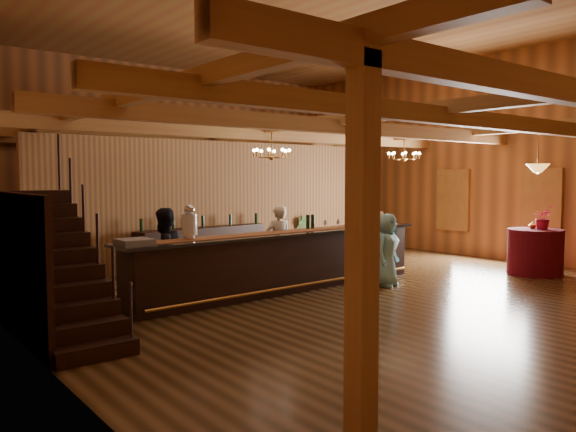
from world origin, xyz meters
TOP-DOWN VIEW (x-y plane):
  - floor at (0.00, 0.00)m, footprint 14.00×14.00m
  - ceiling at (0.00, 0.00)m, footprint 14.00×14.00m
  - wall_back at (0.00, 7.00)m, footprint 12.00×0.10m
  - wall_left at (-6.00, 0.00)m, footprint 0.10×14.00m
  - wall_right at (6.00, 0.00)m, footprint 0.10×14.00m
  - beam_grid at (0.00, 0.51)m, footprint 11.90×13.90m
  - support_posts at (0.00, -0.50)m, footprint 9.20×10.20m
  - partition_wall at (-0.50, 3.50)m, footprint 9.00×0.18m
  - window_right_front at (5.95, -1.60)m, footprint 0.12×1.05m
  - window_right_back at (5.95, 1.00)m, footprint 0.12×1.05m
  - staircase at (-5.45, -0.74)m, footprint 1.00×2.80m
  - backroom_boxes at (-0.29, 5.50)m, footprint 4.10×0.60m
  - tasting_bar at (-1.09, -0.15)m, footprint 6.87×1.12m
  - beverage_dispenser at (-3.17, -0.17)m, footprint 0.26×0.26m
  - glass_rack_tray at (-4.22, -0.31)m, footprint 0.50×0.50m
  - raffle_drum at (1.55, -0.11)m, footprint 0.34×0.24m
  - bar_bottle_0 at (-0.38, 0.01)m, footprint 0.07×0.07m
  - bar_bottle_1 at (-0.24, 0.01)m, footprint 0.07×0.07m
  - backbar_shelf at (-1.00, 3.18)m, footprint 3.58×1.04m
  - round_table at (4.46, -2.25)m, footprint 1.19×1.19m
  - chandelier_left at (-0.55, 1.00)m, footprint 0.80×0.80m
  - chandelier_right at (3.48, 0.76)m, footprint 0.80×0.80m
  - pendant_lamp at (4.46, -2.25)m, footprint 0.52×0.52m
  - bartender at (-0.58, 0.72)m, footprint 0.66×0.51m
  - staff_second at (-3.35, 0.48)m, footprint 0.95×0.84m
  - guest at (0.80, -1.07)m, footprint 0.83×0.66m
  - floor_plant at (2.25, 3.47)m, footprint 0.77×0.71m
  - table_flowers at (4.60, -2.32)m, footprint 0.58×0.54m
  - table_vase at (4.54, -2.13)m, footprint 0.14×0.14m

SIDE VIEW (x-z plane):
  - floor at x=0.00m, z-range 0.00..0.00m
  - backbar_shelf at x=-1.00m, z-range 0.00..1.00m
  - round_table at x=4.46m, z-range 0.00..1.03m
  - backroom_boxes at x=-0.29m, z-range -0.02..1.08m
  - floor_plant at x=2.25m, z-range 0.00..1.14m
  - tasting_bar at x=-1.09m, z-range 0.00..1.16m
  - guest at x=0.80m, z-range 0.00..1.47m
  - bartender at x=-0.58m, z-range 0.00..1.61m
  - staff_second at x=-3.35m, z-range 0.00..1.66m
  - staircase at x=-5.45m, z-range 0.00..2.00m
  - table_vase at x=4.54m, z-range 1.03..1.30m
  - glass_rack_tray at x=-4.22m, z-range 1.14..1.24m
  - bar_bottle_0 at x=-0.38m, z-range 1.14..1.44m
  - bar_bottle_1 at x=-0.24m, z-range 1.14..1.44m
  - table_flowers at x=4.60m, z-range 1.03..1.56m
  - raffle_drum at x=1.55m, z-range 1.17..1.47m
  - beverage_dispenser at x=-3.17m, z-range 1.13..1.73m
  - window_right_front at x=5.95m, z-range 0.67..2.42m
  - window_right_back at x=5.95m, z-range 0.67..2.42m
  - partition_wall at x=-0.50m, z-range 0.00..3.10m
  - support_posts at x=0.00m, z-range 0.00..3.20m
  - pendant_lamp at x=4.46m, z-range 1.95..2.85m
  - chandelier_left at x=-0.55m, z-range 2.40..3.04m
  - wall_back at x=0.00m, z-range 0.00..5.50m
  - wall_left at x=-6.00m, z-range 0.00..5.50m
  - wall_right at x=6.00m, z-range 0.00..5.50m
  - chandelier_right at x=3.48m, z-range 2.45..3.05m
  - beam_grid at x=0.00m, z-range 3.05..3.44m
  - ceiling at x=0.00m, z-range 5.50..5.50m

